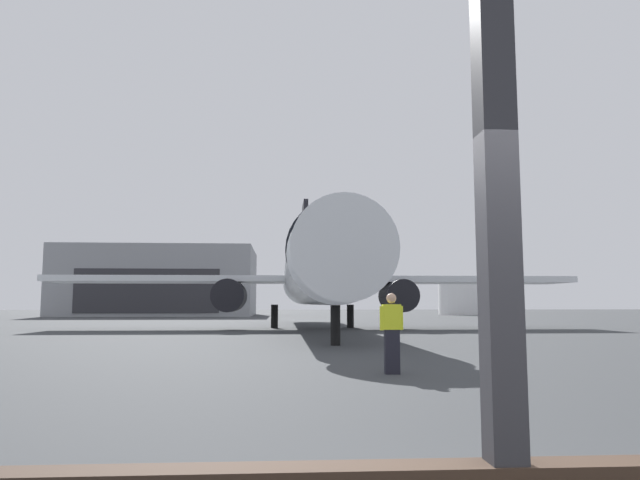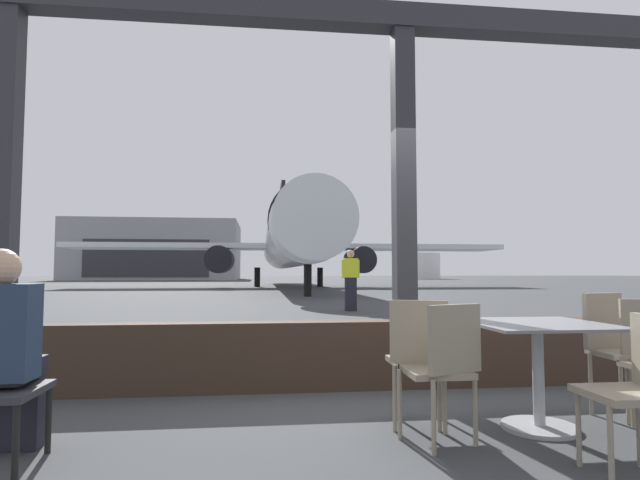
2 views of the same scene
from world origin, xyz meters
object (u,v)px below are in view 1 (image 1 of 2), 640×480
Objects in this scene: distant_hangar at (162,282)px; airplane at (315,274)px; fuel_storage_tank at (466,299)px; ground_crew_worker at (392,332)px.

airplane is at bearing -67.93° from distant_hangar.
distant_hangar is 3.14× the size of fuel_storage_tank.
airplane is at bearing 91.10° from ground_crew_worker.
distant_hangar is at bearing -176.09° from fuel_storage_tank.
fuel_storage_tank is (41.35, 2.83, -2.18)m from distant_hangar.
airplane is 46.79m from distant_hangar.
airplane is 22.25m from ground_crew_worker.
ground_crew_worker is 0.07× the size of distant_hangar.
ground_crew_worker is at bearing -108.87° from fuel_storage_tank.
ground_crew_worker is 0.23× the size of fuel_storage_tank.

